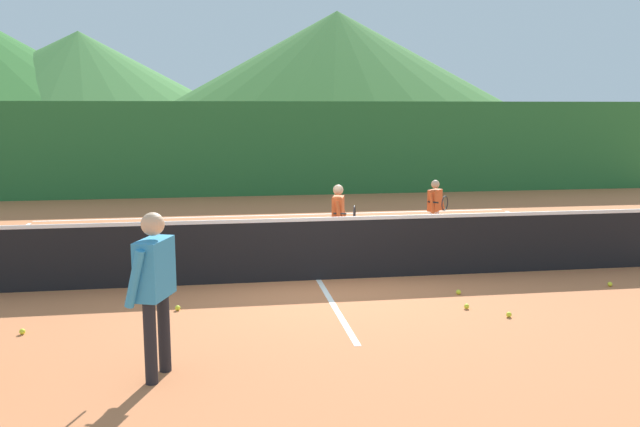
% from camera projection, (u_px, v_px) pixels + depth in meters
% --- Properties ---
extents(ground_plane, '(120.00, 120.00, 0.00)m').
position_uv_depth(ground_plane, '(318.00, 280.00, 10.09)').
color(ground_plane, '#C67042').
extents(line_baseline_far, '(11.49, 0.08, 0.01)m').
position_uv_depth(line_baseline_far, '(280.00, 215.00, 16.11)').
color(line_baseline_far, white).
rests_on(line_baseline_far, ground).
extents(line_service_center, '(0.08, 5.74, 0.01)m').
position_uv_depth(line_service_center, '(318.00, 280.00, 10.09)').
color(line_service_center, white).
rests_on(line_service_center, ground).
extents(tennis_net, '(11.79, 0.08, 1.05)m').
position_uv_depth(tennis_net, '(318.00, 248.00, 10.01)').
color(tennis_net, '#333338').
rests_on(tennis_net, ground).
extents(instructor, '(0.46, 0.82, 1.64)m').
position_uv_depth(instructor, '(154.00, 280.00, 6.32)').
color(instructor, black).
rests_on(instructor, ground).
extents(student_0, '(0.42, 0.70, 1.31)m').
position_uv_depth(student_0, '(339.00, 215.00, 11.31)').
color(student_0, black).
rests_on(student_0, ground).
extents(student_1, '(0.45, 0.66, 1.20)m').
position_uv_depth(student_1, '(435.00, 204.00, 12.97)').
color(student_1, silver).
rests_on(student_1, ground).
extents(tennis_ball_0, '(0.07, 0.07, 0.07)m').
position_uv_depth(tennis_ball_0, '(610.00, 284.00, 9.72)').
color(tennis_ball_0, yellow).
rests_on(tennis_ball_0, ground).
extents(tennis_ball_1, '(0.07, 0.07, 0.07)m').
position_uv_depth(tennis_ball_1, '(22.00, 332.00, 7.67)').
color(tennis_ball_1, yellow).
rests_on(tennis_ball_1, ground).
extents(tennis_ball_2, '(0.07, 0.07, 0.07)m').
position_uv_depth(tennis_ball_2, '(458.00, 292.00, 9.30)').
color(tennis_ball_2, yellow).
rests_on(tennis_ball_2, ground).
extents(tennis_ball_3, '(0.07, 0.07, 0.07)m').
position_uv_depth(tennis_ball_3, '(509.00, 315.00, 8.30)').
color(tennis_ball_3, yellow).
rests_on(tennis_ball_3, ground).
extents(tennis_ball_7, '(0.07, 0.07, 0.07)m').
position_uv_depth(tennis_ball_7, '(178.00, 308.00, 8.57)').
color(tennis_ball_7, yellow).
rests_on(tennis_ball_7, ground).
extents(tennis_ball_8, '(0.07, 0.07, 0.07)m').
position_uv_depth(tennis_ball_8, '(467.00, 306.00, 8.64)').
color(tennis_ball_8, yellow).
rests_on(tennis_ball_8, ground).
extents(windscreen_fence, '(25.28, 0.08, 2.78)m').
position_uv_depth(windscreen_fence, '(268.00, 149.00, 19.45)').
color(windscreen_fence, '#286B33').
rests_on(windscreen_fence, ground).
extents(hill_0, '(45.70, 45.70, 12.01)m').
position_uv_depth(hill_0, '(81.00, 80.00, 83.20)').
color(hill_0, '#427A38').
rests_on(hill_0, ground).
extents(hill_2, '(51.04, 51.04, 13.96)m').
position_uv_depth(hill_2, '(337.00, 70.00, 79.67)').
color(hill_2, '#38702D').
rests_on(hill_2, ground).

